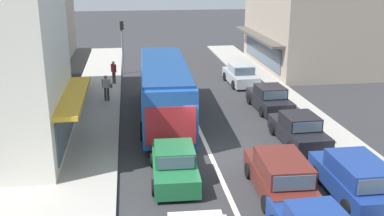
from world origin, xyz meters
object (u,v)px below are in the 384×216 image
(parked_sedan_kerb_rear, at_px, (241,75))
(pedestrian_browsing_midblock, at_px, (114,71))
(sedan_behind_bus_mid, at_px, (174,164))
(wagon_queue_gap_filler, at_px, (280,176))
(parked_sedan_kerb_second, at_px, (299,130))
(parked_sedan_kerb_third, at_px, (269,99))
(traffic_light_downstreet, at_px, (122,38))
(parked_wagon_kerb_front, at_px, (355,179))
(city_bus, at_px, (165,87))
(pedestrian_with_handbag_near, at_px, (107,86))

(parked_sedan_kerb_rear, xyz_separation_m, pedestrian_browsing_midblock, (-9.16, 1.01, 0.40))
(sedan_behind_bus_mid, xyz_separation_m, wagon_queue_gap_filler, (3.83, -1.78, 0.08))
(parked_sedan_kerb_second, relative_size, parked_sedan_kerb_third, 1.00)
(sedan_behind_bus_mid, xyz_separation_m, traffic_light_downstreet, (-2.11, 19.21, 2.19))
(wagon_queue_gap_filler, height_order, parked_sedan_kerb_third, wagon_queue_gap_filler)
(parked_sedan_kerb_second, distance_m, pedestrian_browsing_midblock, 15.56)
(sedan_behind_bus_mid, bearing_deg, parked_wagon_kerb_front, -20.22)
(parked_sedan_kerb_third, distance_m, pedestrian_browsing_midblock, 11.84)
(parked_wagon_kerb_front, distance_m, traffic_light_downstreet, 23.36)
(parked_wagon_kerb_front, bearing_deg, parked_sedan_kerb_second, 91.00)
(city_bus, relative_size, parked_sedan_kerb_third, 2.58)
(parked_sedan_kerb_second, bearing_deg, parked_wagon_kerb_front, -89.00)
(parked_sedan_kerb_rear, bearing_deg, pedestrian_with_handbag_near, -160.64)
(parked_wagon_kerb_front, height_order, parked_sedan_kerb_second, parked_wagon_kerb_front)
(city_bus, distance_m, parked_sedan_kerb_second, 7.67)
(city_bus, bearing_deg, parked_sedan_kerb_second, -35.61)
(sedan_behind_bus_mid, relative_size, parked_sedan_kerb_second, 1.00)
(wagon_queue_gap_filler, height_order, parked_sedan_kerb_second, wagon_queue_gap_filler)
(city_bus, xyz_separation_m, traffic_light_downstreet, (-2.36, 11.73, 0.97))
(city_bus, height_order, parked_sedan_kerb_second, city_bus)
(city_bus, distance_m, traffic_light_downstreet, 12.01)
(pedestrian_browsing_midblock, bearing_deg, parked_sedan_kerb_third, -37.43)
(wagon_queue_gap_filler, distance_m, parked_wagon_kerb_front, 2.74)
(pedestrian_with_handbag_near, relative_size, pedestrian_browsing_midblock, 1.00)
(wagon_queue_gap_filler, xyz_separation_m, parked_sedan_kerb_third, (2.79, 10.22, -0.08))
(traffic_light_downstreet, bearing_deg, parked_sedan_kerb_third, -50.97)
(parked_sedan_kerb_third, distance_m, traffic_light_downstreet, 14.04)
(parked_sedan_kerb_rear, xyz_separation_m, traffic_light_downstreet, (-8.50, 4.59, 2.19))
(pedestrian_with_handbag_near, bearing_deg, wagon_queue_gap_filler, -62.01)
(sedan_behind_bus_mid, relative_size, pedestrian_with_handbag_near, 2.61)
(parked_sedan_kerb_rear, relative_size, pedestrian_browsing_midblock, 2.61)
(city_bus, bearing_deg, pedestrian_with_handbag_near, 131.47)
(pedestrian_browsing_midblock, bearing_deg, pedestrian_with_handbag_near, -94.45)
(parked_sedan_kerb_second, height_order, pedestrian_browsing_midblock, pedestrian_browsing_midblock)
(parked_sedan_kerb_rear, bearing_deg, wagon_queue_gap_filler, -98.86)
(parked_wagon_kerb_front, xyz_separation_m, parked_sedan_kerb_third, (0.12, 10.84, -0.08))
(parked_wagon_kerb_front, bearing_deg, pedestrian_with_handbag_near, 125.10)
(wagon_queue_gap_filler, height_order, pedestrian_with_handbag_near, pedestrian_with_handbag_near)
(parked_sedan_kerb_rear, height_order, pedestrian_browsing_midblock, pedestrian_browsing_midblock)
(sedan_behind_bus_mid, height_order, parked_sedan_kerb_third, same)
(wagon_queue_gap_filler, relative_size, pedestrian_with_handbag_near, 2.80)
(parked_sedan_kerb_third, relative_size, pedestrian_browsing_midblock, 2.60)
(sedan_behind_bus_mid, distance_m, pedestrian_browsing_midblock, 15.88)
(city_bus, xyz_separation_m, wagon_queue_gap_filler, (3.58, -9.26, -1.14))
(parked_sedan_kerb_second, distance_m, pedestrian_with_handbag_near, 12.58)
(parked_sedan_kerb_rear, bearing_deg, parked_wagon_kerb_front, -89.61)
(parked_wagon_kerb_front, bearing_deg, sedan_behind_bus_mid, 159.78)
(city_bus, height_order, wagon_queue_gap_filler, city_bus)
(sedan_behind_bus_mid, bearing_deg, parked_sedan_kerb_third, 51.89)
(city_bus, xyz_separation_m, sedan_behind_bus_mid, (-0.25, -7.48, -1.22))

